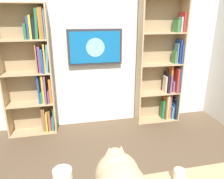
# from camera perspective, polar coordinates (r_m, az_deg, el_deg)

# --- Properties ---
(wall_back) EXTENTS (4.52, 0.06, 2.70)m
(wall_back) POSITION_cam_1_polar(r_m,az_deg,el_deg) (3.70, -4.42, 10.81)
(wall_back) COLOR silver
(wall_back) RESTS_ON ground
(bookshelf_left) EXTENTS (0.78, 0.28, 2.13)m
(bookshelf_left) POSITION_cam_1_polar(r_m,az_deg,el_deg) (3.96, 13.56, 4.94)
(bookshelf_left) COLOR tan
(bookshelf_left) RESTS_ON ground
(bookshelf_right) EXTENTS (0.75, 0.28, 2.04)m
(bookshelf_right) POSITION_cam_1_polar(r_m,az_deg,el_deg) (3.59, -19.94, 4.48)
(bookshelf_right) COLOR tan
(bookshelf_right) RESTS_ON ground
(wall_mounted_tv) EXTENTS (0.89, 0.07, 0.58)m
(wall_mounted_tv) POSITION_cam_1_polar(r_m,az_deg,el_deg) (3.61, -4.48, 11.05)
(wall_mounted_tv) COLOR #333338
(coffee_mug) EXTENTS (0.08, 0.08, 0.10)m
(coffee_mug) POSITION_cam_1_polar(r_m,az_deg,el_deg) (1.68, 17.27, -20.91)
(coffee_mug) COLOR white
(coffee_mug) RESTS_ON desk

